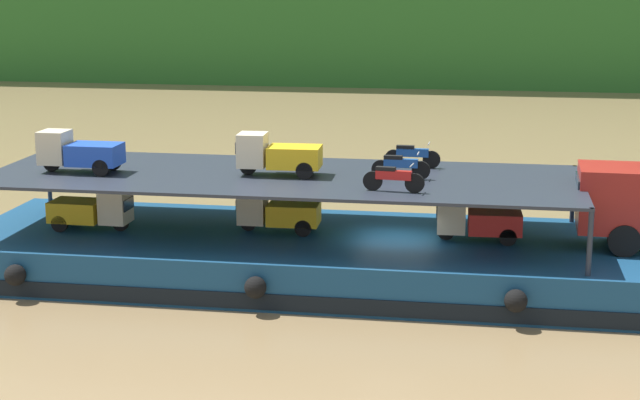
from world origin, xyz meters
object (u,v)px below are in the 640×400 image
(mini_truck_upper_stern, at_px, (79,152))
(motorcycle_upper_stbd, at_px, (412,155))
(mini_truck_lower_aft, at_px, (277,212))
(mini_truck_lower_mid, at_px, (477,220))
(motorcycle_upper_centre, at_px, (400,166))
(motorcycle_upper_port, at_px, (393,178))
(mini_truck_lower_stern, at_px, (92,210))
(mini_truck_upper_mid, at_px, (278,155))
(cargo_barge, at_px, (395,261))

(mini_truck_upper_stern, xyz_separation_m, motorcycle_upper_stbd, (10.86, 2.67, -0.26))
(mini_truck_lower_aft, xyz_separation_m, mini_truck_lower_mid, (6.64, -0.09, 0.00))
(motorcycle_upper_centre, bearing_deg, motorcycle_upper_stbd, 83.66)
(motorcycle_upper_port, height_order, motorcycle_upper_stbd, same)
(mini_truck_lower_mid, relative_size, motorcycle_upper_stbd, 1.47)
(mini_truck_lower_stern, relative_size, motorcycle_upper_stbd, 1.46)
(mini_truck_lower_stern, xyz_separation_m, mini_truck_upper_mid, (6.33, 0.41, 2.00))
(mini_truck_lower_stern, bearing_deg, motorcycle_upper_port, -8.24)
(cargo_barge, distance_m, mini_truck_upper_mid, 5.21)
(mini_truck_lower_aft, bearing_deg, mini_truck_lower_stern, -173.03)
(cargo_barge, bearing_deg, mini_truck_upper_stern, -176.44)
(mini_truck_lower_aft, height_order, mini_truck_lower_mid, same)
(mini_truck_upper_mid, relative_size, motorcycle_upper_port, 1.46)
(mini_truck_upper_mid, height_order, motorcycle_upper_centre, mini_truck_upper_mid)
(cargo_barge, relative_size, motorcycle_upper_port, 15.09)
(motorcycle_upper_stbd, bearing_deg, motorcycle_upper_centre, -96.34)
(mini_truck_lower_stern, distance_m, mini_truck_lower_aft, 6.26)
(mini_truck_lower_stern, relative_size, mini_truck_upper_mid, 1.00)
(mini_truck_lower_aft, bearing_deg, mini_truck_lower_mid, -0.77)
(mini_truck_lower_aft, xyz_separation_m, motorcycle_upper_centre, (4.12, -0.26, 1.74))
(mini_truck_lower_mid, distance_m, motorcycle_upper_stbd, 3.41)
(mini_truck_lower_stern, distance_m, mini_truck_upper_mid, 6.65)
(mini_truck_lower_stern, xyz_separation_m, motorcycle_upper_port, (10.30, -1.49, 1.74))
(mini_truck_lower_stern, relative_size, mini_truck_upper_stern, 1.01)
(mini_truck_lower_stern, distance_m, mini_truck_upper_stern, 2.03)
(cargo_barge, distance_m, mini_truck_lower_mid, 2.99)
(mini_truck_upper_stern, height_order, motorcycle_upper_port, mini_truck_upper_stern)
(cargo_barge, bearing_deg, mini_truck_lower_stern, -177.34)
(mini_truck_lower_aft, distance_m, motorcycle_upper_port, 4.98)
(cargo_barge, height_order, mini_truck_upper_mid, mini_truck_upper_mid)
(mini_truck_upper_mid, height_order, motorcycle_upper_stbd, mini_truck_upper_mid)
(cargo_barge, xyz_separation_m, motorcycle_upper_stbd, (0.32, 2.02, 3.18))
(cargo_barge, bearing_deg, mini_truck_upper_mid, -179.01)
(mini_truck_lower_aft, bearing_deg, motorcycle_upper_port, -28.87)
(mini_truck_lower_stern, distance_m, mini_truck_lower_mid, 12.87)
(cargo_barge, height_order, motorcycle_upper_port, motorcycle_upper_port)
(cargo_barge, relative_size, motorcycle_upper_stbd, 15.06)
(mini_truck_upper_stern, bearing_deg, motorcycle_upper_port, -7.05)
(mini_truck_upper_stern, bearing_deg, mini_truck_upper_mid, 5.07)
(mini_truck_upper_stern, xyz_separation_m, mini_truck_upper_mid, (6.63, 0.59, 0.00))
(mini_truck_lower_mid, xyz_separation_m, motorcycle_upper_centre, (-2.51, -0.17, 1.74))
(motorcycle_upper_port, relative_size, motorcycle_upper_stbd, 1.00)
(cargo_barge, distance_m, mini_truck_upper_stern, 11.11)
(mini_truck_upper_mid, bearing_deg, mini_truck_lower_aft, 107.22)
(mini_truck_lower_mid, xyz_separation_m, mini_truck_upper_stern, (-13.15, -0.85, 2.00))
(mini_truck_lower_mid, bearing_deg, motorcycle_upper_port, -139.75)
(motorcycle_upper_port, relative_size, motorcycle_upper_centre, 1.00)
(mini_truck_lower_aft, relative_size, motorcycle_upper_stbd, 1.45)
(mini_truck_lower_aft, xyz_separation_m, motorcycle_upper_port, (4.08, -2.25, 1.74))
(mini_truck_upper_mid, height_order, motorcycle_upper_port, mini_truck_upper_mid)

